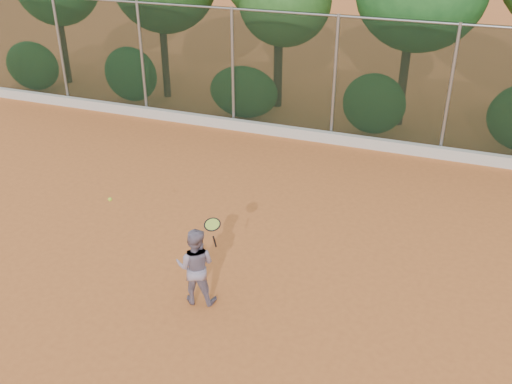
% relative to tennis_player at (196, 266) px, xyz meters
% --- Properties ---
extents(ground, '(80.00, 80.00, 0.00)m').
position_rel_tennis_player_xyz_m(ground, '(0.36, 0.89, -0.70)').
color(ground, '#CA6A2F').
rests_on(ground, ground).
extents(concrete_curb, '(24.00, 0.20, 0.30)m').
position_rel_tennis_player_xyz_m(concrete_curb, '(0.36, 7.71, -0.55)').
color(concrete_curb, beige).
rests_on(concrete_curb, ground).
extents(tennis_player, '(0.78, 0.66, 1.41)m').
position_rel_tennis_player_xyz_m(tennis_player, '(0.00, 0.00, 0.00)').
color(tennis_player, gray).
rests_on(tennis_player, ground).
extents(chainlink_fence, '(24.09, 0.09, 3.50)m').
position_rel_tennis_player_xyz_m(chainlink_fence, '(0.36, 7.89, 1.16)').
color(chainlink_fence, black).
rests_on(chainlink_fence, ground).
extents(tennis_racket, '(0.29, 0.28, 0.54)m').
position_rel_tennis_player_xyz_m(tennis_racket, '(0.42, -0.16, 0.96)').
color(tennis_racket, black).
rests_on(tennis_racket, ground).
extents(tennis_ball_in_flight, '(0.07, 0.07, 0.07)m').
position_rel_tennis_player_xyz_m(tennis_ball_in_flight, '(-1.63, 0.12, 0.90)').
color(tennis_ball_in_flight, '#B9D730').
rests_on(tennis_ball_in_flight, ground).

